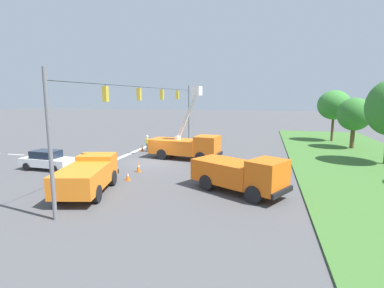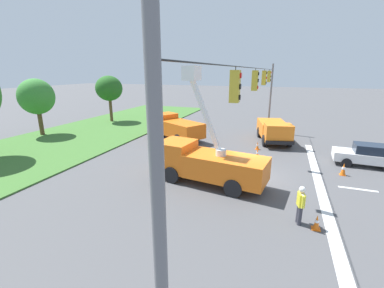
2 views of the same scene
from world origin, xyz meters
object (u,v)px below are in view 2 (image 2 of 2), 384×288
Objects in this scene: utility_truck_support_near at (274,130)px; traffic_cone_mid_left at (257,146)px; traffic_cone_mid_right at (317,222)px; utility_truck_bucket_lift at (206,161)px; tree_far_east at (109,89)px; sedan_white at (368,155)px; utility_truck_support_far at (176,127)px; traffic_cone_foreground_left at (343,169)px; traffic_cone_foreground_right at (257,154)px; tree_east at (37,97)px; road_worker at (301,203)px.

traffic_cone_mid_left is at bearing 159.94° from utility_truck_support_near.
utility_truck_support_near reaches higher than traffic_cone_mid_right.
tree_far_east is at bearing 50.68° from utility_truck_bucket_lift.
sedan_white is (-4.49, -6.57, -0.35)m from utility_truck_support_near.
utility_truck_support_near is at bearing -75.97° from utility_truck_support_far.
utility_truck_support_far reaches higher than utility_truck_support_near.
utility_truck_support_near is at bearing 55.69° from sedan_white.
traffic_cone_foreground_right is (1.49, 5.55, -0.02)m from traffic_cone_foreground_left.
traffic_cone_foreground_left is (-2.50, 1.92, -0.38)m from sedan_white.
utility_truck_support_far is at bearing -76.41° from tree_east.
utility_truck_support_far reaches higher than traffic_cone_mid_right.
traffic_cone_mid_right is at bearing -126.69° from tree_far_east.
traffic_cone_mid_left is (3.89, 5.79, -0.09)m from traffic_cone_foreground_left.
sedan_white is 3.17m from traffic_cone_foreground_left.
tree_east reaches higher than traffic_cone_foreground_left.
utility_truck_support_near is 9.31× the size of traffic_cone_mid_left.
utility_truck_bucket_lift reaches higher than road_worker.
road_worker is 8.76m from traffic_cone_foreground_right.
road_worker reaches higher than traffic_cone_mid_right.
tree_far_east is at bearing 81.41° from utility_truck_support_near.
road_worker is at bearing -162.41° from traffic_cone_foreground_right.
utility_truck_support_near is at bearing -98.59° from tree_far_east.
traffic_cone_foreground_right is 1.15× the size of traffic_cone_mid_right.
sedan_white is at bearing -105.63° from tree_far_east.
traffic_cone_mid_right is (-0.21, -0.70, -0.67)m from road_worker.
road_worker is at bearing -172.78° from utility_truck_support_near.
utility_truck_bucket_lift reaches higher than tree_east.
utility_truck_support_near is at bearing 9.89° from traffic_cone_mid_right.
tree_east is 0.82× the size of utility_truck_bucket_lift.
traffic_cone_foreground_left is at bearing -92.97° from tree_east.
tree_east is at bearing 103.77° from utility_truck_support_near.
traffic_cone_mid_left is (2.40, 0.24, -0.07)m from traffic_cone_foreground_right.
utility_truck_bucket_lift is 1.10× the size of utility_truck_support_far.
tree_east is 27.64m from traffic_cone_foreground_left.
traffic_cone_foreground_right reaches higher than traffic_cone_mid_right.
tree_east is 8.65× the size of traffic_cone_mid_left.
traffic_cone_foreground_left is at bearing -23.05° from road_worker.
traffic_cone_mid_right reaches higher than traffic_cone_mid_left.
sedan_white is at bearing -37.51° from traffic_cone_foreground_left.
tree_east is 7.37× the size of traffic_cone_foreground_right.
utility_truck_support_near is (-3.10, -20.54, -3.17)m from tree_far_east.
traffic_cone_mid_right is at bearing 162.56° from traffic_cone_foreground_left.
utility_truck_support_near is at bearing 33.70° from traffic_cone_foreground_left.
traffic_cone_mid_left is at bearing -107.69° from tree_far_east.
traffic_cone_foreground_right is (-8.59, -19.65, -3.91)m from tree_far_east.
sedan_white is 5.61× the size of traffic_cone_foreground_right.
sedan_white is 7.54m from traffic_cone_foreground_right.
traffic_cone_mid_right is (-17.13, -22.98, -3.97)m from tree_far_east.
traffic_cone_foreground_right is 9.16m from traffic_cone_mid_right.
tree_far_east is 28.37m from sedan_white.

